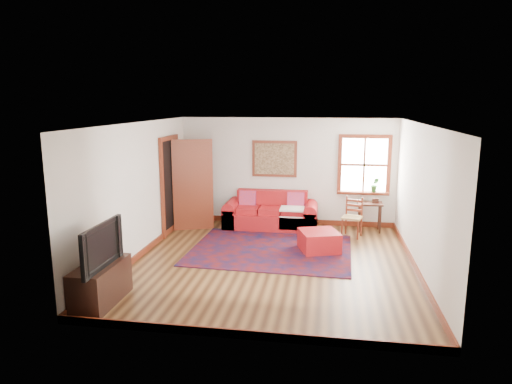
% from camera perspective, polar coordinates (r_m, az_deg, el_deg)
% --- Properties ---
extents(ground, '(5.50, 5.50, 0.00)m').
position_cam_1_polar(ground, '(8.36, 2.07, -8.81)').
color(ground, '#3B2110').
rests_on(ground, ground).
extents(room_envelope, '(5.04, 5.54, 2.52)m').
position_cam_1_polar(room_envelope, '(7.96, 2.17, 2.46)').
color(room_envelope, silver).
rests_on(room_envelope, ground).
extents(window, '(1.18, 0.20, 1.38)m').
position_cam_1_polar(window, '(10.65, 13.50, 2.57)').
color(window, white).
rests_on(window, ground).
extents(doorway, '(0.89, 1.08, 2.14)m').
position_cam_1_polar(doorway, '(10.24, -8.98, 1.02)').
color(doorway, black).
rests_on(doorway, ground).
extents(framed_artwork, '(1.05, 0.07, 0.85)m').
position_cam_1_polar(framed_artwork, '(10.67, 2.32, 4.17)').
color(framed_artwork, maroon).
rests_on(framed_artwork, ground).
extents(persian_rug, '(3.16, 2.57, 0.02)m').
position_cam_1_polar(persian_rug, '(9.02, 1.88, -7.21)').
color(persian_rug, '#530C0B').
rests_on(persian_rug, ground).
extents(red_leather_sofa, '(2.12, 0.88, 0.83)m').
position_cam_1_polar(red_leather_sofa, '(10.54, 1.89, -2.98)').
color(red_leather_sofa, '#AC161B').
rests_on(red_leather_sofa, ground).
extents(red_ottoman, '(0.89, 0.89, 0.40)m').
position_cam_1_polar(red_ottoman, '(8.99, 7.88, -6.11)').
color(red_ottoman, '#AC161B').
rests_on(red_ottoman, ground).
extents(side_table, '(0.54, 0.41, 0.65)m').
position_cam_1_polar(side_table, '(10.49, 14.05, -1.94)').
color(side_table, black).
rests_on(side_table, ground).
extents(ladder_back_chair, '(0.49, 0.47, 0.85)m').
position_cam_1_polar(ladder_back_chair, '(10.03, 12.00, -2.90)').
color(ladder_back_chair, tan).
rests_on(ladder_back_chair, ground).
extents(media_cabinet, '(0.48, 1.07, 0.59)m').
position_cam_1_polar(media_cabinet, '(7.06, -18.83, -10.77)').
color(media_cabinet, black).
rests_on(media_cabinet, ground).
extents(television, '(0.15, 1.11, 0.64)m').
position_cam_1_polar(television, '(6.75, -19.48, -6.32)').
color(television, black).
rests_on(television, media_cabinet).
extents(candle_hurricane, '(0.12, 0.12, 0.18)m').
position_cam_1_polar(candle_hurricane, '(7.24, -17.23, -6.94)').
color(candle_hurricane, silver).
rests_on(candle_hurricane, media_cabinet).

